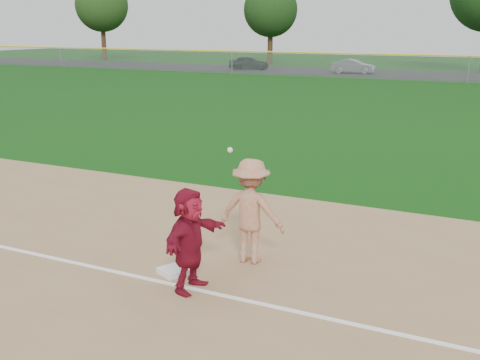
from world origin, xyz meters
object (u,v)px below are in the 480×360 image
at_px(base_runner, 190,240).
at_px(car_left, 249,63).
at_px(car_mid, 353,66).
at_px(first_base, 173,271).

distance_m(base_runner, car_left, 50.67).
bearing_deg(base_runner, car_mid, 14.65).
relative_size(first_base, car_mid, 0.11).
bearing_deg(first_base, car_left, 114.18).
xyz_separation_m(first_base, car_mid, (-9.94, 45.32, 0.58)).
distance_m(base_runner, car_mid, 46.93).
bearing_deg(first_base, base_runner, -34.45).
bearing_deg(car_left, car_mid, -106.61).
relative_size(first_base, car_left, 0.11).
relative_size(base_runner, car_mid, 0.44).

